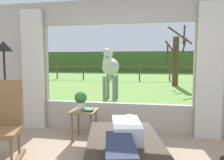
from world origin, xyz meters
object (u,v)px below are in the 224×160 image
at_px(recliner_sofa, 125,159).
at_px(floor_lamp_left, 4,60).
at_px(horse, 110,67).
at_px(potted_plant, 81,99).
at_px(reclining_person, 125,136).
at_px(rocking_chair, 3,122).
at_px(book_stack, 88,110).
at_px(side_table, 84,115).
at_px(pasture_tree, 176,59).

bearing_deg(recliner_sofa, floor_lamp_left, 144.98).
height_order(floor_lamp_left, horse, horse).
bearing_deg(floor_lamp_left, potted_plant, 6.28).
distance_m(reclining_person, floor_lamp_left, 2.69).
xyz_separation_m(rocking_chair, horse, (0.69, 4.43, 0.61)).
bearing_deg(reclining_person, recliner_sofa, 78.44).
xyz_separation_m(rocking_chair, potted_plant, (0.77, 1.04, 0.16)).
height_order(reclining_person, book_stack, reclining_person).
height_order(side_table, pasture_tree, pasture_tree).
bearing_deg(recliner_sofa, potted_plant, 117.31).
relative_size(reclining_person, floor_lamp_left, 0.82).
height_order(book_stack, pasture_tree, pasture_tree).
bearing_deg(book_stack, pasture_tree, 73.48).
distance_m(reclining_person, book_stack, 1.33).
height_order(recliner_sofa, pasture_tree, pasture_tree).
bearing_deg(reclining_person, potted_plant, 116.15).
bearing_deg(side_table, book_stack, -35.21).
distance_m(floor_lamp_left, horse, 3.78).
bearing_deg(pasture_tree, horse, -119.85).
bearing_deg(recliner_sofa, book_stack, 114.89).
xyz_separation_m(side_table, book_stack, (0.09, -0.06, 0.12)).
bearing_deg(floor_lamp_left, pasture_tree, 64.16).
bearing_deg(rocking_chair, floor_lamp_left, 104.92).
bearing_deg(potted_plant, floor_lamp_left, -173.72).
xyz_separation_m(potted_plant, floor_lamp_left, (-1.38, -0.15, 0.70)).
bearing_deg(potted_plant, side_table, -36.87).
height_order(book_stack, horse, horse).
relative_size(side_table, potted_plant, 1.63).
height_order(recliner_sofa, reclining_person, reclining_person).
xyz_separation_m(reclining_person, side_table, (-0.85, 1.15, -0.10)).
relative_size(potted_plant, pasture_tree, 0.10).
distance_m(rocking_chair, side_table, 1.31).
xyz_separation_m(potted_plant, pasture_tree, (2.60, 8.06, 0.77)).
xyz_separation_m(recliner_sofa, horse, (-1.02, 4.55, 0.94)).
xyz_separation_m(recliner_sofa, potted_plant, (-0.93, 1.16, 0.48)).
distance_m(horse, pasture_tree, 5.40).
distance_m(recliner_sofa, floor_lamp_left, 2.79).
distance_m(rocking_chair, floor_lamp_left, 1.38).
bearing_deg(pasture_tree, reclining_person, -100.17).
relative_size(horse, pasture_tree, 0.57).
distance_m(potted_plant, book_stack, 0.26).
bearing_deg(potted_plant, reclining_person, -52.29).
relative_size(rocking_chair, floor_lamp_left, 0.64).
xyz_separation_m(rocking_chair, pasture_tree, (3.37, 9.10, 0.93)).
xyz_separation_m(recliner_sofa, side_table, (-0.85, 1.10, 0.21)).
bearing_deg(floor_lamp_left, rocking_chair, -55.54).
bearing_deg(book_stack, side_table, 144.79).
distance_m(reclining_person, pasture_tree, 9.47).
bearing_deg(floor_lamp_left, horse, 69.88).
bearing_deg(potted_plant, recliner_sofa, -51.13).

